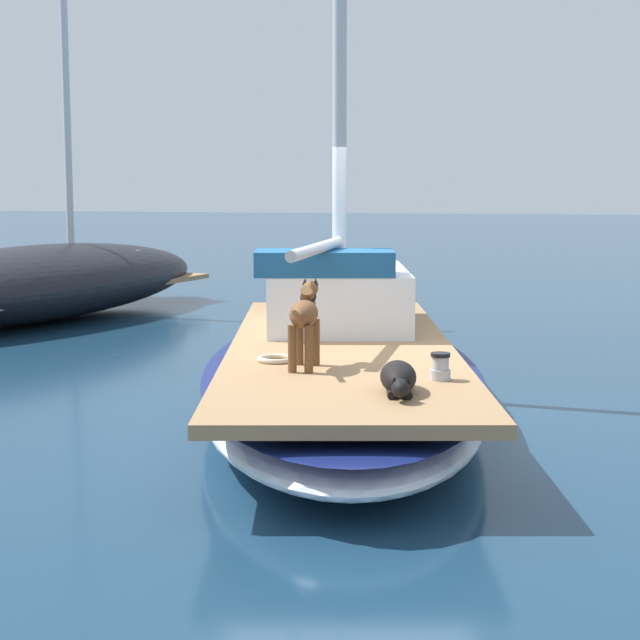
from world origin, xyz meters
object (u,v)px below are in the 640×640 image
Objects in this scene: dog_black at (398,378)px; moored_boat_port_side at (41,281)px; coiled_rope at (276,359)px; dog_brown at (305,316)px; sailboat_main at (341,377)px; deck_winch at (440,367)px.

moored_boat_port_side is at bearing 130.08° from dog_black.
dog_black is at bearing -43.39° from coiled_rope.
dog_brown is 2.90× the size of coiled_rope.
sailboat_main is 0.91× the size of moored_boat_port_side.
moored_boat_port_side is (-6.60, 7.85, -0.16)m from dog_black.
dog_black reaches higher than deck_winch.
coiled_rope is (-0.30, 0.24, -0.40)m from dog_brown.
deck_winch is (0.25, 0.54, -0.01)m from dog_black.
dog_brown is 0.11× the size of moored_boat_port_side.
deck_winch is at bearing -15.77° from dog_brown.
moored_boat_port_side is at bearing 129.38° from dog_brown.
dog_brown is (-0.06, -1.33, 0.75)m from sailboat_main.
coiled_rope is (-1.17, 1.10, -0.08)m from dog_black.
moored_boat_port_side reaches higher than deck_winch.
moored_boat_port_side is (-5.44, 6.74, -0.07)m from coiled_rope.
dog_black is 2.93× the size of coiled_rope.
sailboat_main is 2.37m from dog_black.
sailboat_main is 8.10m from moored_boat_port_side.
dog_brown reaches higher than coiled_rope.
moored_boat_port_side reaches higher than coiled_rope.
dog_black is at bearing -115.05° from deck_winch.
coiled_rope is (-1.42, 0.56, -0.08)m from deck_winch.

